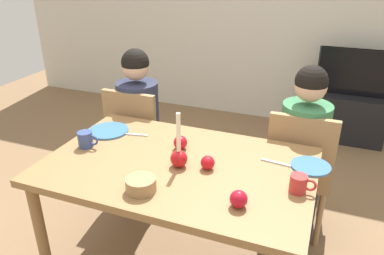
% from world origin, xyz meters
% --- Properties ---
extents(back_wall, '(6.40, 0.10, 2.60)m').
position_xyz_m(back_wall, '(0.00, 2.60, 1.30)').
color(back_wall, beige).
rests_on(back_wall, ground).
extents(dining_table, '(1.40, 0.90, 0.75)m').
position_xyz_m(dining_table, '(0.00, 0.00, 0.67)').
color(dining_table, olive).
rests_on(dining_table, ground).
extents(chair_left, '(0.40, 0.40, 0.90)m').
position_xyz_m(chair_left, '(-0.59, 0.61, 0.51)').
color(chair_left, '#99754C').
rests_on(chair_left, ground).
extents(chair_right, '(0.40, 0.40, 0.90)m').
position_xyz_m(chair_right, '(0.58, 0.61, 0.51)').
color(chair_right, '#99754C').
rests_on(chair_right, ground).
extents(person_left_child, '(0.30, 0.30, 1.17)m').
position_xyz_m(person_left_child, '(-0.59, 0.64, 0.57)').
color(person_left_child, '#33384C').
rests_on(person_left_child, ground).
extents(person_right_child, '(0.30, 0.30, 1.17)m').
position_xyz_m(person_right_child, '(0.58, 0.64, 0.57)').
color(person_right_child, '#33384C').
rests_on(person_right_child, ground).
extents(tv_stand, '(0.64, 0.40, 0.48)m').
position_xyz_m(tv_stand, '(0.94, 2.30, 0.24)').
color(tv_stand, black).
rests_on(tv_stand, ground).
extents(tv, '(0.79, 0.05, 0.46)m').
position_xyz_m(tv, '(0.94, 2.30, 0.71)').
color(tv, black).
rests_on(tv, tv_stand).
extents(candle_centerpiece, '(0.09, 0.09, 0.30)m').
position_xyz_m(candle_centerpiece, '(0.02, -0.03, 0.81)').
color(candle_centerpiece, red).
rests_on(candle_centerpiece, dining_table).
extents(plate_left, '(0.25, 0.25, 0.01)m').
position_xyz_m(plate_left, '(-0.56, 0.20, 0.76)').
color(plate_left, teal).
rests_on(plate_left, dining_table).
extents(plate_right, '(0.20, 0.20, 0.01)m').
position_xyz_m(plate_right, '(0.65, 0.21, 0.76)').
color(plate_right, teal).
rests_on(plate_right, dining_table).
extents(mug_left, '(0.13, 0.08, 0.09)m').
position_xyz_m(mug_left, '(-0.56, -0.02, 0.80)').
color(mug_left, '#33477F').
rests_on(mug_left, dining_table).
extents(mug_right, '(0.12, 0.08, 0.09)m').
position_xyz_m(mug_right, '(0.62, -0.04, 0.79)').
color(mug_right, '#B72D2D').
rests_on(mug_right, dining_table).
extents(fork_left, '(0.18, 0.05, 0.01)m').
position_xyz_m(fork_left, '(-0.39, 0.21, 0.75)').
color(fork_left, silver).
rests_on(fork_left, dining_table).
extents(fork_right, '(0.18, 0.04, 0.01)m').
position_xyz_m(fork_right, '(0.49, 0.18, 0.75)').
color(fork_right, silver).
rests_on(fork_right, dining_table).
extents(bowl_walnuts, '(0.14, 0.14, 0.07)m').
position_xyz_m(bowl_walnuts, '(-0.06, -0.29, 0.78)').
color(bowl_walnuts, '#99754C').
rests_on(bowl_walnuts, dining_table).
extents(apple_near_candle, '(0.08, 0.08, 0.08)m').
position_xyz_m(apple_near_candle, '(0.39, -0.25, 0.79)').
color(apple_near_candle, '#B31022').
rests_on(apple_near_candle, dining_table).
extents(apple_by_left_plate, '(0.07, 0.07, 0.07)m').
position_xyz_m(apple_by_left_plate, '(0.16, 0.00, 0.79)').
color(apple_by_left_plate, red).
rests_on(apple_by_left_plate, dining_table).
extents(apple_by_right_mug, '(0.08, 0.08, 0.08)m').
position_xyz_m(apple_by_right_mug, '(-0.05, 0.15, 0.79)').
color(apple_by_right_mug, red).
rests_on(apple_by_right_mug, dining_table).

